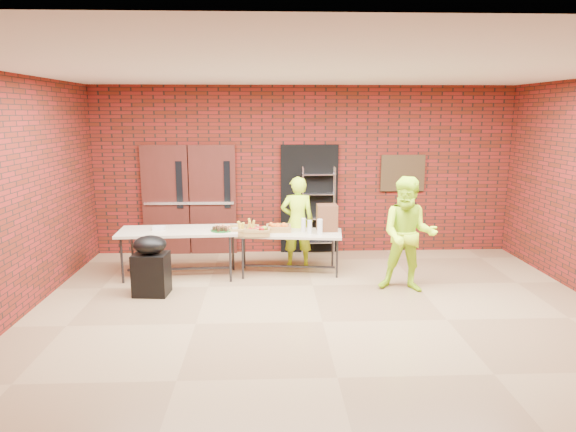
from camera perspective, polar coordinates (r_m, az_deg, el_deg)
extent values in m
cube|color=olive|center=(6.88, 3.85, -11.81)|extent=(8.00, 7.00, 0.04)
cube|color=silver|center=(6.35, 4.25, 16.16)|extent=(8.00, 7.00, 0.04)
cube|color=maroon|center=(9.89, 1.79, 5.07)|extent=(8.00, 0.04, 3.20)
cube|color=maroon|center=(3.06, 11.40, -9.72)|extent=(8.00, 0.04, 3.20)
cube|color=#411712|center=(10.05, -13.44, 1.70)|extent=(0.88, 0.08, 2.10)
cube|color=#411712|center=(9.92, -8.33, 1.77)|extent=(0.88, 0.08, 2.10)
cube|color=black|center=(9.91, -11.98, 3.39)|extent=(0.12, 0.02, 0.90)
cube|color=black|center=(9.80, -6.78, 3.47)|extent=(0.12, 0.02, 0.90)
cube|color=silver|center=(9.93, -10.94, 1.39)|extent=(1.70, 0.04, 0.05)
cube|color=black|center=(9.92, 2.38, 1.88)|extent=(1.10, 0.06, 2.10)
cube|color=#392716|center=(10.15, 12.62, 4.68)|extent=(0.85, 0.04, 0.70)
cube|color=#BCA88F|center=(8.64, -12.05, -1.65)|extent=(1.98, 0.90, 0.04)
cube|color=#29282D|center=(8.80, -11.87, -5.75)|extent=(1.73, 0.12, 0.03)
cylinder|color=#29282D|center=(9.22, -16.92, -3.62)|extent=(0.04, 0.04, 0.76)
cylinder|color=#29282D|center=(8.94, -6.13, -3.64)|extent=(0.04, 0.04, 0.76)
cylinder|color=#29282D|center=(8.62, -17.98, -4.73)|extent=(0.04, 0.04, 0.76)
cylinder|color=#29282D|center=(8.32, -6.42, -4.80)|extent=(0.04, 0.04, 0.76)
cube|color=#BCA88F|center=(8.64, 0.15, -1.92)|extent=(1.82, 0.93, 0.04)
cube|color=#29282D|center=(8.79, 0.15, -5.61)|extent=(1.55, 0.22, 0.03)
cylinder|color=#29282D|center=(9.01, -4.88, -3.75)|extent=(0.03, 0.03, 0.68)
cylinder|color=#29282D|center=(9.08, 4.98, -3.65)|extent=(0.03, 0.03, 0.68)
cylinder|color=#29282D|center=(8.45, -5.05, -4.78)|extent=(0.03, 0.03, 0.68)
cylinder|color=#29282D|center=(8.52, 5.47, -4.66)|extent=(0.03, 0.03, 0.68)
cube|color=#A57A42|center=(8.53, -4.89, -1.75)|extent=(0.49, 0.38, 0.08)
cube|color=#A57A42|center=(8.70, -1.06, -1.47)|extent=(0.41, 0.32, 0.06)
cube|color=#A57A42|center=(8.46, -3.47, -1.87)|extent=(0.42, 0.33, 0.07)
cylinder|color=#16531A|center=(8.45, -7.37, -1.58)|extent=(0.37, 0.37, 0.01)
cube|color=silver|center=(8.67, -14.13, -1.32)|extent=(0.20, 0.13, 0.07)
cube|color=#57351E|center=(8.73, 4.35, -0.18)|extent=(0.34, 0.30, 0.45)
cylinder|color=silver|center=(8.51, 2.43, -1.23)|extent=(0.08, 0.08, 0.23)
cylinder|color=silver|center=(8.46, 3.56, -1.21)|extent=(0.09, 0.09, 0.26)
cylinder|color=silver|center=(8.66, 1.71, -0.99)|extent=(0.08, 0.08, 0.23)
cube|color=black|center=(8.00, -14.94, -6.24)|extent=(0.53, 0.45, 0.64)
ellipsoid|color=black|center=(7.87, -15.10, -3.09)|extent=(0.53, 0.46, 0.27)
imported|color=#C1FC1C|center=(9.03, 1.04, -0.64)|extent=(0.59, 0.39, 1.61)
imported|color=#C1FC1C|center=(7.97, 13.23, -2.03)|extent=(1.01, 0.88, 1.76)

